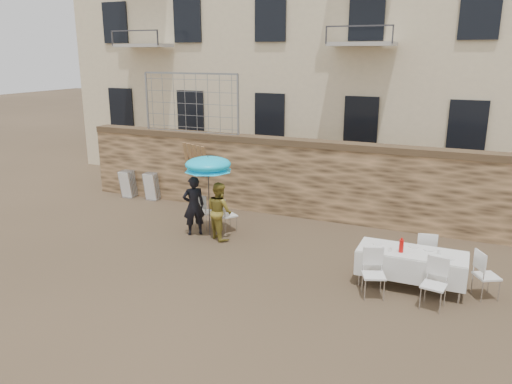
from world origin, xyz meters
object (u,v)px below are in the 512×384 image
at_px(table_chair_back, 425,252).
at_px(table_chair_side, 487,275).
at_px(umbrella, 208,167).
at_px(chair_stack_right, 154,185).
at_px(chair_stack_left, 131,183).
at_px(couple_chair_right, 228,214).
at_px(banquet_table, 412,253).
at_px(table_chair_front_left, 374,274).
at_px(couple_chair_left, 205,211).
at_px(table_chair_front_right, 434,284).
at_px(soda_bottle, 401,246).
at_px(man_suit, 194,206).
at_px(woman_dress, 219,211).

distance_m(table_chair_back, table_chair_side, 1.39).
xyz_separation_m(umbrella, chair_stack_right, (-3.26, 2.21, -1.37)).
distance_m(umbrella, chair_stack_left, 4.91).
xyz_separation_m(couple_chair_right, banquet_table, (4.86, -1.44, 0.25)).
bearing_deg(table_chair_front_left, banquet_table, 30.81).
relative_size(couple_chair_left, table_chair_front_right, 1.00).
relative_size(couple_chair_right, table_chair_front_right, 1.00).
bearing_deg(chair_stack_left, table_chair_back, -14.15).
distance_m(soda_bottle, chair_stack_left, 9.73).
height_order(umbrella, chair_stack_right, umbrella).
xyz_separation_m(couple_chair_left, chair_stack_right, (-2.86, 1.76, -0.02)).
bearing_deg(couple_chair_left, umbrella, 139.28).
distance_m(couple_chair_left, table_chair_side, 7.09).
bearing_deg(man_suit, table_chair_front_left, 119.49).
bearing_deg(table_chair_back, table_chair_side, 139.29).
height_order(table_chair_front_right, table_chair_side, same).
bearing_deg(couple_chair_left, table_chair_front_left, 163.83).
height_order(man_suit, soda_bottle, man_suit).
xyz_separation_m(soda_bottle, table_chair_side, (1.60, 0.25, -0.43)).
bearing_deg(man_suit, umbrella, 151.82).
relative_size(umbrella, table_chair_back, 2.02).
relative_size(man_suit, table_chair_back, 1.63).
relative_size(umbrella, table_chair_side, 2.02).
relative_size(table_chair_front_right, chair_stack_left, 1.04).
bearing_deg(banquet_table, man_suit, 170.91).
xyz_separation_m(banquet_table, table_chair_side, (1.40, 0.10, -0.25)).
distance_m(soda_bottle, table_chair_front_left, 0.84).
xyz_separation_m(man_suit, soda_bottle, (5.36, -1.04, 0.12)).
relative_size(couple_chair_left, table_chair_side, 1.00).
distance_m(woman_dress, umbrella, 1.15).
xyz_separation_m(umbrella, couple_chair_right, (0.30, 0.45, -1.35)).
bearing_deg(chair_stack_right, table_chair_back, -15.56).
xyz_separation_m(man_suit, couple_chair_left, (0.00, 0.55, -0.30)).
distance_m(banquet_table, table_chair_back, 0.86).
xyz_separation_m(umbrella, table_chair_front_left, (4.56, -1.74, -1.35)).
height_order(woman_dress, table_chair_front_left, woman_dress).
distance_m(couple_chair_left, soda_bottle, 5.61).
xyz_separation_m(woman_dress, table_chair_front_left, (4.21, -1.64, -0.26)).
relative_size(soda_bottle, chair_stack_right, 0.28).
bearing_deg(table_chair_back, couple_chair_left, -16.78).
height_order(soda_bottle, table_chair_front_right, soda_bottle).
distance_m(man_suit, umbrella, 1.13).
distance_m(man_suit, couple_chair_right, 0.94).
distance_m(soda_bottle, table_chair_front_right, 1.02).
height_order(couple_chair_left, soda_bottle, soda_bottle).
height_order(chair_stack_left, chair_stack_right, same).
height_order(table_chair_front_left, table_chair_front_right, same).
bearing_deg(table_chair_side, chair_stack_right, 42.58).
bearing_deg(woman_dress, chair_stack_left, 5.92).
height_order(woman_dress, soda_bottle, woman_dress).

